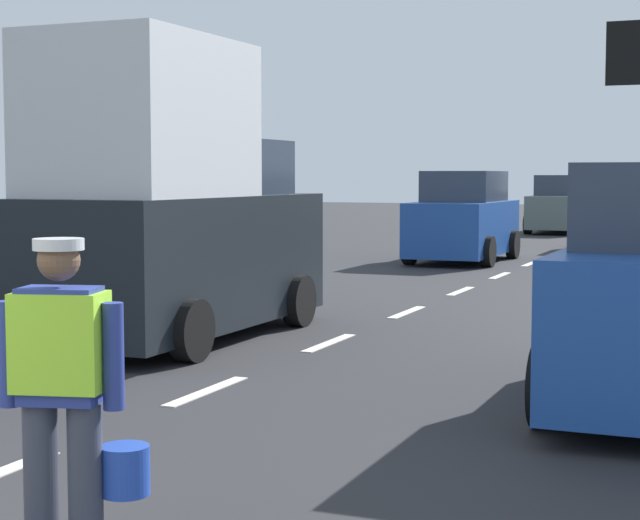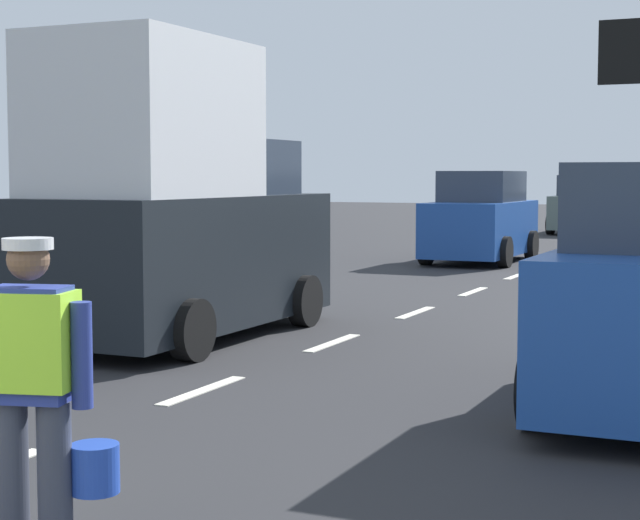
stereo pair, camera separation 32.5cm
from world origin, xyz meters
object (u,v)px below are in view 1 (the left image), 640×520
object	(u,v)px
car_outgoing_far	(630,210)
car_oncoming_second	(463,220)
car_oncoming_third	(562,206)
delivery_truck	(170,207)
road_worker	(66,382)

from	to	relation	value
car_outgoing_far	car_oncoming_second	xyz separation A→B (m)	(-3.04, -6.36, -0.06)
car_outgoing_far	car_oncoming_third	distance (m)	7.43
delivery_truck	car_oncoming_second	world-z (taller)	delivery_truck
delivery_truck	car_oncoming_second	size ratio (longest dim) A/B	1.13
delivery_truck	car_outgoing_far	world-z (taller)	delivery_truck
road_worker	car_oncoming_second	world-z (taller)	car_oncoming_second
car_oncoming_third	car_outgoing_far	bearing A→B (deg)	-66.11
car_outgoing_far	car_oncoming_second	world-z (taller)	car_outgoing_far
car_oncoming_third	delivery_truck	bearing A→B (deg)	-90.70
delivery_truck	car_oncoming_third	bearing A→B (deg)	89.30
road_worker	car_outgoing_far	bearing A→B (deg)	89.78
car_oncoming_second	car_oncoming_third	size ratio (longest dim) A/B	0.97
delivery_truck	car_outgoing_far	distance (m)	19.30
road_worker	car_oncoming_third	xyz separation A→B (m)	(-2.91, 32.26, -0.00)
car_outgoing_far	car_oncoming_third	size ratio (longest dim) A/B	0.94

